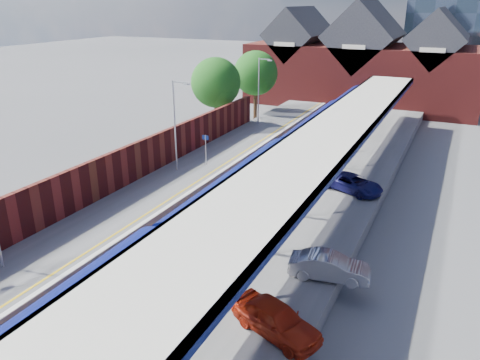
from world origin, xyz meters
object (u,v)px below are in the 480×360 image
object	(u,v)px
lamp_post_c	(176,120)
parked_car_blue	(353,183)
train	(288,157)
parked_car_silver	(329,267)
lamp_post_d	(260,87)
platform_sign	(206,145)
parked_car_red	(276,319)

from	to	relation	value
lamp_post_c	parked_car_blue	distance (m)	13.87
train	parked_car_silver	distance (m)	15.16
lamp_post_c	lamp_post_d	xyz separation A→B (m)	(0.00, 16.00, 0.00)
lamp_post_d	parked_car_blue	distance (m)	19.98
train	parked_car_silver	bearing A→B (deg)	-62.47
platform_sign	parked_car_red	world-z (taller)	platform_sign
platform_sign	parked_car_silver	world-z (taller)	platform_sign
lamp_post_d	platform_sign	size ratio (longest dim) A/B	2.80
parked_car_red	lamp_post_c	bearing A→B (deg)	64.72
parked_car_red	train	bearing A→B (deg)	39.80
platform_sign	parked_car_red	distance (m)	21.01
parked_car_silver	parked_car_blue	bearing A→B (deg)	-2.26
train	parked_car_blue	distance (m)	5.88
train	platform_sign	xyz separation A→B (m)	(-6.49, -1.53, 0.57)
lamp_post_d	parked_car_red	xyz separation A→B (m)	(14.03, -30.73, -3.32)
train	parked_car_silver	world-z (taller)	train
lamp_post_d	parked_car_silver	distance (m)	30.06
platform_sign	parked_car_blue	distance (m)	12.06
train	lamp_post_d	size ratio (longest dim) A/B	9.42
parked_car_silver	train	bearing A→B (deg)	17.81
lamp_post_d	parked_car_blue	world-z (taller)	lamp_post_d
platform_sign	parked_car_red	bearing A→B (deg)	-52.87
platform_sign	lamp_post_c	bearing A→B (deg)	-124.26
platform_sign	parked_car_red	xyz separation A→B (m)	(12.67, -16.73, -1.02)
lamp_post_d	parked_car_red	size ratio (longest dim) A/B	1.77
parked_car_red	parked_car_blue	world-z (taller)	parked_car_red
lamp_post_c	lamp_post_d	size ratio (longest dim) A/B	1.00
lamp_post_c	parked_car_red	xyz separation A→B (m)	(14.03, -14.73, -3.32)
lamp_post_c	parked_car_blue	xyz separation A→B (m)	(13.36, 1.54, -3.40)
train	lamp_post_c	world-z (taller)	lamp_post_c
parked_car_red	parked_car_silver	size ratio (longest dim) A/B	1.03
parked_car_silver	parked_car_blue	world-z (taller)	parked_car_silver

